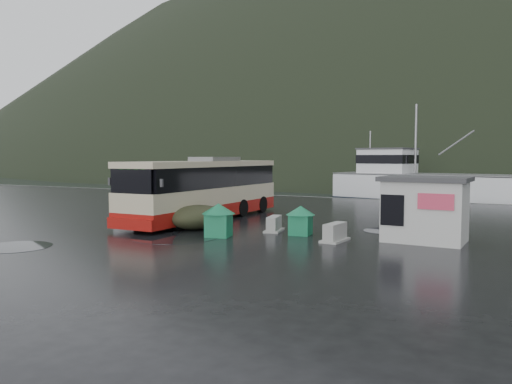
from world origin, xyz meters
The scene contains 14 objects.
ground centered at (0.00, 0.00, 0.00)m, with size 160.00×160.00×0.00m, color black.
harbor_water centered at (0.00, 110.00, 0.00)m, with size 300.00×180.00×0.02m, color black.
quay_edge centered at (0.00, 20.00, 0.00)m, with size 160.00×0.60×1.50m, color #999993.
headland centered at (10.00, 250.00, 0.00)m, with size 780.00×540.00×570.00m, color black.
coach_bus centered at (-2.69, 2.03, 0.00)m, with size 3.16×12.70×3.59m, color #C2B593, non-canonical shape.
white_van centered at (-5.46, 2.01, 0.00)m, with size 2.17×6.32×2.65m, color silver, non-canonical shape.
waste_bin_left centered at (1.26, -2.91, 0.00)m, with size 1.07×1.07×1.50m, color #136E44, non-canonical shape.
waste_bin_right centered at (4.32, -0.74, 0.00)m, with size 0.96×0.96×1.34m, color #136E44, non-canonical shape.
dome_tent centered at (-0.92, -1.41, 0.00)m, with size 2.17×3.04×1.20m, color #2E301D, non-canonical shape.
ticket_kiosk centered at (9.64, 0.03, 0.00)m, with size 3.51×2.66×2.74m, color #B9B9B5, non-canonical shape.
jersey_barrier_a centered at (2.78, -0.35, 0.00)m, with size 0.73×1.46×0.73m, color #999993, non-canonical shape.
jersey_barrier_b centered at (6.29, -1.72, 0.00)m, with size 0.78×1.55×0.78m, color #999993, non-canonical shape.
fishing_trawler centered at (6.81, 29.76, 0.00)m, with size 25.59×5.61×10.23m, color silver, non-canonical shape.
puddles centered at (-0.16, -4.17, 0.01)m, with size 14.61×13.67×0.01m.
Camera 1 is at (13.01, -21.75, 3.55)m, focal length 35.00 mm.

